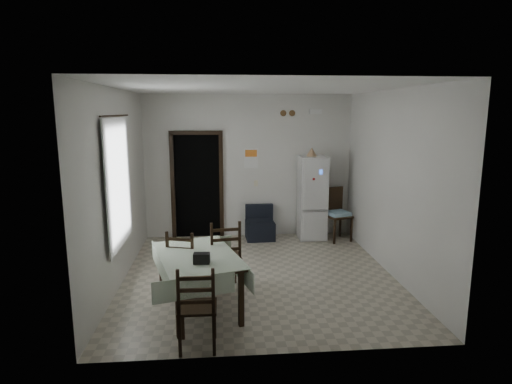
{
  "coord_description": "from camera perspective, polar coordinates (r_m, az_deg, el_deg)",
  "views": [
    {
      "loc": [
        -0.6,
        -6.39,
        2.57
      ],
      "look_at": [
        0.0,
        0.5,
        1.25
      ],
      "focal_mm": 30.0,
      "sensor_mm": 36.0,
      "label": 1
    }
  ],
  "objects": [
    {
      "name": "ceiling",
      "position": [
        6.43,
        0.4,
        13.74
      ],
      "size": [
        4.2,
        4.5,
        0.02
      ],
      "primitive_type": null,
      "color": "white",
      "rests_on": "ground"
    },
    {
      "name": "curtain",
      "position": [
        6.44,
        -17.83,
        1.17
      ],
      "size": [
        0.02,
        1.45,
        1.85
      ],
      "primitive_type": "cube",
      "color": "silver",
      "rests_on": "ground"
    },
    {
      "name": "wall_right",
      "position": [
        7.03,
        17.69,
        1.12
      ],
      "size": [
        0.02,
        4.5,
        2.9
      ],
      "primitive_type": null,
      "color": "silver",
      "rests_on": "ground"
    },
    {
      "name": "wall_left",
      "position": [
        6.66,
        -17.91,
        0.59
      ],
      "size": [
        0.02,
        4.5,
        2.9
      ],
      "primitive_type": null,
      "color": "silver",
      "rests_on": "ground"
    },
    {
      "name": "calendar",
      "position": [
        8.71,
        -0.67,
        4.53
      ],
      "size": [
        0.28,
        0.02,
        0.4
      ],
      "primitive_type": "cube",
      "color": "white",
      "rests_on": "ground"
    },
    {
      "name": "fridge",
      "position": [
        8.7,
        7.5,
        -0.77
      ],
      "size": [
        0.55,
        0.55,
        1.68
      ],
      "primitive_type": null,
      "rotation": [
        0.0,
        0.0,
        -0.0
      ],
      "color": "silver",
      "rests_on": "ground"
    },
    {
      "name": "black_bag",
      "position": [
        5.26,
        -7.26,
        -8.76
      ],
      "size": [
        0.2,
        0.13,
        0.13
      ],
      "primitive_type": "cube",
      "rotation": [
        0.0,
        0.0,
        -0.07
      ],
      "color": "black",
      "rests_on": "dining_table"
    },
    {
      "name": "corner_chair",
      "position": [
        8.7,
        10.87,
        -2.99
      ],
      "size": [
        0.57,
        0.57,
        1.05
      ],
      "primitive_type": null,
      "rotation": [
        0.0,
        0.0,
        0.31
      ],
      "color": "black",
      "rests_on": "ground"
    },
    {
      "name": "dining_chair_near_head",
      "position": [
        4.84,
        -7.84,
        -14.79
      ],
      "size": [
        0.42,
        0.42,
        0.98
      ],
      "primitive_type": null,
      "rotation": [
        0.0,
        0.0,
        3.14
      ],
      "color": "black",
      "rests_on": "ground"
    },
    {
      "name": "dining_chair_far_left",
      "position": [
        6.13,
        -9.44,
        -9.24
      ],
      "size": [
        0.51,
        0.51,
        0.97
      ],
      "primitive_type": null,
      "rotation": [
        0.0,
        0.0,
        2.86
      ],
      "color": "black",
      "rests_on": "ground"
    },
    {
      "name": "vent_left",
      "position": [
        8.73,
        3.65,
        10.45
      ],
      "size": [
        0.12,
        0.03,
        0.12
      ],
      "primitive_type": "cylinder",
      "rotation": [
        1.57,
        0.0,
        0.0
      ],
      "color": "brown",
      "rests_on": "ground"
    },
    {
      "name": "emergency_light",
      "position": [
        8.82,
        7.93,
        10.57
      ],
      "size": [
        0.25,
        0.07,
        0.09
      ],
      "primitive_type": "cube",
      "color": "white",
      "rests_on": "ground"
    },
    {
      "name": "ground",
      "position": [
        6.92,
        0.37,
        -11.01
      ],
      "size": [
        4.5,
        4.5,
        0.0
      ],
      "primitive_type": "plane",
      "color": "#A89F89",
      "rests_on": "ground"
    },
    {
      "name": "dining_table",
      "position": [
        5.73,
        -7.73,
        -11.81
      ],
      "size": [
        1.31,
        1.65,
        0.75
      ],
      "primitive_type": null,
      "rotation": [
        0.0,
        0.0,
        0.28
      ],
      "color": "#B1C4A8",
      "rests_on": "ground"
    },
    {
      "name": "navy_seat",
      "position": [
        8.66,
        0.54,
        -4.13
      ],
      "size": [
        0.58,
        0.57,
        0.68
      ],
      "primitive_type": null,
      "rotation": [
        0.0,
        0.0,
        0.04
      ],
      "color": "black",
      "rests_on": "ground"
    },
    {
      "name": "dining_chair_far_right",
      "position": [
        6.23,
        -4.29,
        -8.32
      ],
      "size": [
        0.52,
        0.52,
        1.06
      ],
      "primitive_type": null,
      "rotation": [
        0.0,
        0.0,
        3.28
      ],
      "color": "black",
      "rests_on": "ground"
    },
    {
      "name": "wall_front",
      "position": [
        4.33,
        3.16,
        -4.19
      ],
      "size": [
        4.2,
        0.02,
        2.9
      ],
      "primitive_type": null,
      "color": "silver",
      "rests_on": "ground"
    },
    {
      "name": "light_switch",
      "position": [
        8.79,
        -0.01,
        1.17
      ],
      "size": [
        0.08,
        0.02,
        0.12
      ],
      "primitive_type": "cube",
      "color": "beige",
      "rests_on": "ground"
    },
    {
      "name": "vent_right",
      "position": [
        8.76,
        4.84,
        10.43
      ],
      "size": [
        0.12,
        0.03,
        0.12
      ],
      "primitive_type": "cylinder",
      "rotation": [
        1.57,
        0.0,
        0.0
      ],
      "color": "brown",
      "rests_on": "ground"
    },
    {
      "name": "doorway",
      "position": [
        8.99,
        -7.77,
        1.03
      ],
      "size": [
        1.06,
        0.52,
        2.22
      ],
      "color": "black",
      "rests_on": "ground"
    },
    {
      "name": "curtain_rod",
      "position": [
        6.36,
        -18.24,
        9.64
      ],
      "size": [
        0.02,
        1.6,
        0.02
      ],
      "primitive_type": "cylinder",
      "rotation": [
        1.57,
        0.0,
        0.0
      ],
      "color": "black",
      "rests_on": "ground"
    },
    {
      "name": "wall_back",
      "position": [
        8.74,
        -1.0,
        3.43
      ],
      "size": [
        4.2,
        0.02,
        2.9
      ],
      "primitive_type": null,
      "color": "silver",
      "rests_on": "ground"
    },
    {
      "name": "tan_cone",
      "position": [
        8.59,
        7.44,
        5.33
      ],
      "size": [
        0.22,
        0.22,
        0.17
      ],
      "primitive_type": "cone",
      "rotation": [
        0.0,
        0.0,
        0.06
      ],
      "color": "tan",
      "rests_on": "fridge"
    },
    {
      "name": "window_recess",
      "position": [
        6.47,
        -18.78,
        1.14
      ],
      "size": [
        0.1,
        1.2,
        1.6
      ],
      "primitive_type": "cube",
      "color": "silver",
      "rests_on": "ground"
    },
    {
      "name": "calendar_image",
      "position": [
        8.69,
        -0.66,
        5.19
      ],
      "size": [
        0.24,
        0.01,
        0.14
      ],
      "primitive_type": "cube",
      "color": "orange",
      "rests_on": "ground"
    }
  ]
}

